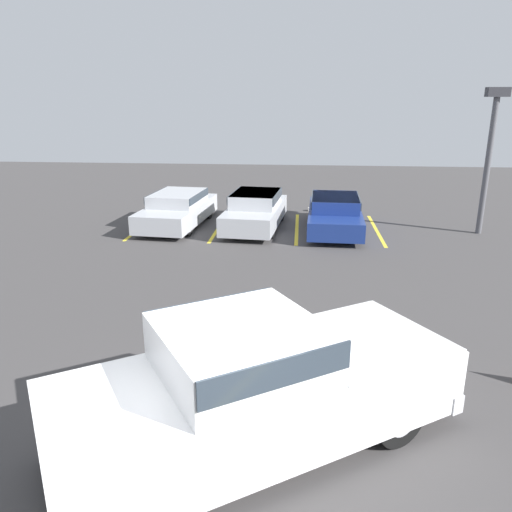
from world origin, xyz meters
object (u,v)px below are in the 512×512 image
at_px(pickup_truck, 260,384).
at_px(light_post, 490,146).
at_px(wheel_stop_curb, 331,210).
at_px(parked_sedan_c, 335,212).
at_px(parked_sedan_a, 178,208).
at_px(parked_sedan_b, 255,209).

xyz_separation_m(pickup_truck, light_post, (6.68, 11.69, 2.10)).
xyz_separation_m(light_post, wheel_stop_curb, (-4.93, 3.06, -2.93)).
relative_size(parked_sedan_c, wheel_stop_curb, 2.39).
bearing_deg(parked_sedan_a, light_post, 94.33).
bearing_deg(parked_sedan_c, light_post, 92.78).
bearing_deg(parked_sedan_c, parked_sedan_b, -90.54).
bearing_deg(parked_sedan_a, parked_sedan_c, 92.98).
relative_size(parked_sedan_a, light_post, 0.96).
distance_m(parked_sedan_a, parked_sedan_b, 2.88).
bearing_deg(light_post, parked_sedan_c, -179.44).
bearing_deg(pickup_truck, parked_sedan_b, 62.67).
xyz_separation_m(parked_sedan_a, parked_sedan_c, (5.70, -0.23, 0.00)).
xyz_separation_m(parked_sedan_c, light_post, (5.00, 0.05, 2.34)).
relative_size(pickup_truck, parked_sedan_b, 1.26).
bearing_deg(parked_sedan_c, pickup_truck, -6.03).
height_order(parked_sedan_b, parked_sedan_c, parked_sedan_b).
relative_size(pickup_truck, wheel_stop_curb, 2.99).
height_order(parked_sedan_a, wheel_stop_curb, parked_sedan_a).
bearing_deg(parked_sedan_b, pickup_truck, 10.62).
height_order(pickup_truck, parked_sedan_c, pickup_truck).
height_order(parked_sedan_a, light_post, light_post).
relative_size(parked_sedan_b, parked_sedan_c, 0.99).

